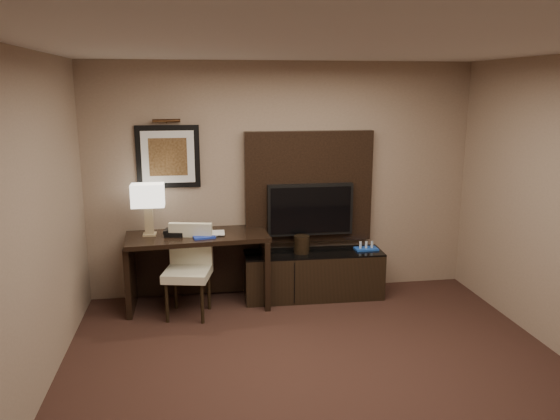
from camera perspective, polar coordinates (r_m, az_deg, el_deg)
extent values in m
cube|color=black|center=(4.54, 5.58, -19.48)|extent=(4.50, 5.00, 0.01)
cube|color=silver|center=(3.85, 6.48, 16.95)|extent=(4.50, 5.00, 0.01)
cube|color=gray|center=(6.38, 0.27, 3.17)|extent=(4.50, 0.01, 2.70)
cube|color=gray|center=(4.06, -26.50, -3.81)|extent=(0.01, 5.00, 2.70)
cube|color=black|center=(6.19, -8.50, -6.23)|extent=(1.58, 0.77, 0.83)
cube|color=black|center=(6.40, 3.52, -6.77)|extent=(1.61, 0.48, 0.55)
cube|color=black|center=(6.39, 3.01, 2.44)|extent=(1.50, 0.12, 1.30)
cube|color=black|center=(6.34, 3.17, 0.05)|extent=(1.00, 0.08, 0.60)
cube|color=black|center=(6.24, -11.61, 5.48)|extent=(0.70, 0.04, 0.70)
cylinder|color=#3E2513|center=(6.17, -11.79, 9.12)|extent=(0.04, 0.04, 0.30)
cube|color=#1B33B1|center=(6.01, -8.11, -2.61)|extent=(0.28, 0.34, 0.02)
imported|color=beige|center=(6.03, -7.42, -1.53)|extent=(0.17, 0.03, 0.22)
cylinder|color=black|center=(6.26, 2.28, -3.61)|extent=(0.23, 0.23, 0.20)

